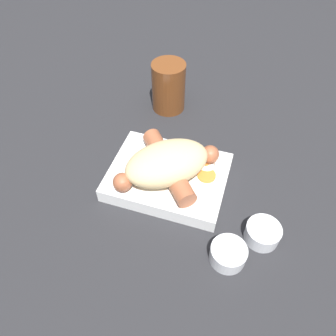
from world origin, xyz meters
The scene contains 8 objects.
ground_plane centered at (0.00, 0.00, 0.00)m, with size 3.00×3.00×0.00m, color #232326.
food_tray centered at (0.00, 0.00, 0.01)m, with size 0.20×0.15×0.03m.
bread_roll centered at (0.00, 0.01, 0.06)m, with size 0.17×0.16×0.06m.
sausage centered at (0.00, 0.00, 0.04)m, with size 0.15×0.14×0.03m.
pickled_veggies centered at (-0.06, -0.03, 0.03)m, with size 0.06×0.07×0.01m.
condiment_cup_near centered at (-0.13, 0.11, 0.01)m, with size 0.05×0.05×0.03m.
condiment_cup_far centered at (-0.17, 0.06, 0.01)m, with size 0.05×0.05×0.03m.
drink_glass centered at (0.06, -0.20, 0.05)m, with size 0.07×0.07×0.10m.
Camera 1 is at (-0.11, 0.35, 0.46)m, focal length 35.00 mm.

